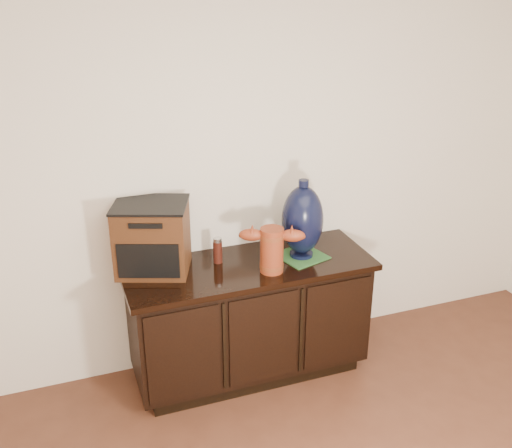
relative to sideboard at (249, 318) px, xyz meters
name	(u,v)px	position (x,y,z in m)	size (l,w,h in m)	color
sideboard	(249,318)	(0.00, 0.00, 0.00)	(1.46, 0.56, 0.75)	black
terracotta_vessel	(272,247)	(0.09, -0.12, 0.52)	(0.37, 0.20, 0.26)	#93391A
tv_radio	(152,237)	(-0.53, 0.12, 0.57)	(0.49, 0.44, 0.41)	#432310
green_mat	(301,256)	(0.33, -0.01, 0.37)	(0.26, 0.26, 0.01)	#2B5D29
lamp_base	(302,220)	(0.33, -0.01, 0.60)	(0.30, 0.30, 0.48)	black
spray_can	(218,250)	(-0.16, 0.09, 0.44)	(0.05, 0.05, 0.16)	#581A0F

